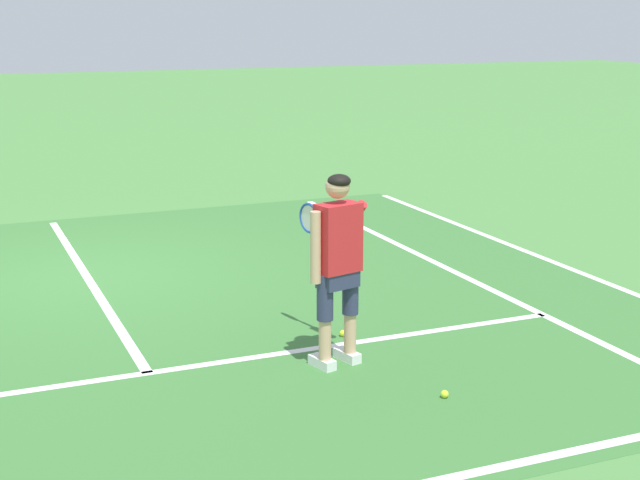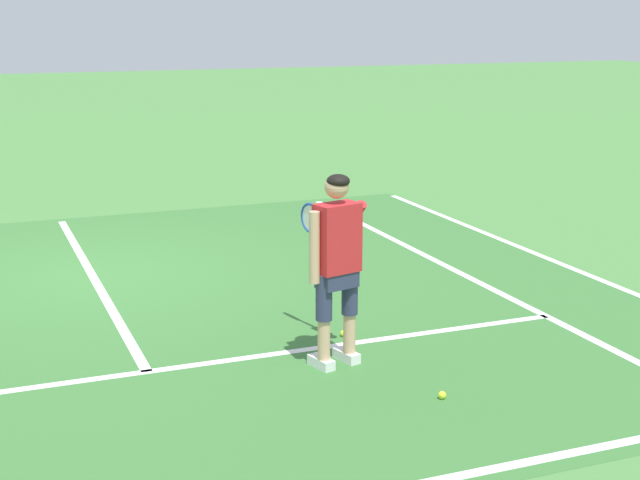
# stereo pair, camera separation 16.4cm
# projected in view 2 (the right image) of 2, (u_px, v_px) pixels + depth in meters

# --- Properties ---
(ground_plane) EXTENTS (80.00, 80.00, 0.00)m
(ground_plane) POSITION_uv_depth(u_px,v_px,m) (92.00, 275.00, 11.02)
(ground_plane) COLOR #477F3D
(court_inner_surface) EXTENTS (10.98, 9.43, 0.00)m
(court_inner_surface) POSITION_uv_depth(u_px,v_px,m) (111.00, 309.00, 9.72)
(court_inner_surface) COLOR #387033
(court_inner_surface) RESTS_ON ground
(line_service) EXTENTS (8.23, 0.10, 0.01)m
(line_service) POSITION_uv_depth(u_px,v_px,m) (147.00, 372.00, 8.02)
(line_service) COLOR white
(line_service) RESTS_ON ground
(line_centre_service) EXTENTS (0.10, 6.40, 0.01)m
(line_centre_service) POSITION_uv_depth(u_px,v_px,m) (93.00, 277.00, 10.91)
(line_centre_service) COLOR white
(line_centre_service) RESTS_ON ground
(line_singles_right) EXTENTS (0.10, 9.03, 0.01)m
(line_singles_right) POSITION_uv_depth(u_px,v_px,m) (454.00, 270.00, 11.19)
(line_singles_right) COLOR white
(line_singles_right) RESTS_ON ground
(line_doubles_right) EXTENTS (0.10, 9.03, 0.01)m
(line_doubles_right) POSITION_uv_depth(u_px,v_px,m) (550.00, 259.00, 11.69)
(line_doubles_right) COLOR white
(line_doubles_right) RESTS_ON ground
(tennis_player) EXTENTS (0.59, 1.21, 1.71)m
(tennis_player) POSITION_uv_depth(u_px,v_px,m) (336.00, 256.00, 7.97)
(tennis_player) COLOR white
(tennis_player) RESTS_ON ground
(tennis_ball_near_feet) EXTENTS (0.07, 0.07, 0.07)m
(tennis_ball_near_feet) POSITION_uv_depth(u_px,v_px,m) (442.00, 395.00, 7.45)
(tennis_ball_near_feet) COLOR #CCE02D
(tennis_ball_near_feet) RESTS_ON ground
(tennis_ball_by_baseline) EXTENTS (0.07, 0.07, 0.07)m
(tennis_ball_by_baseline) POSITION_uv_depth(u_px,v_px,m) (344.00, 333.00, 8.89)
(tennis_ball_by_baseline) COLOR #CCE02D
(tennis_ball_by_baseline) RESTS_ON ground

